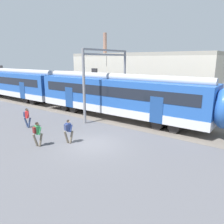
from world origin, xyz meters
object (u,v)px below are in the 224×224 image
at_px(pedestrian_green, 37,132).
at_px(pedestrian_navy, 68,129).
at_px(pedestrian_red, 27,116).
at_px(commuter_train, 15,83).

distance_m(pedestrian_green, pedestrian_navy, 2.00).
distance_m(pedestrian_red, pedestrian_green, 4.67).
xyz_separation_m(pedestrian_red, pedestrian_green, (4.23, -1.96, 0.00)).
bearing_deg(pedestrian_navy, pedestrian_green, -126.77).
xyz_separation_m(pedestrian_red, pedestrian_navy, (5.43, -0.36, 0.00)).
relative_size(pedestrian_red, pedestrian_green, 1.00).
height_order(pedestrian_red, pedestrian_navy, same).
xyz_separation_m(commuter_train, pedestrian_red, (13.67, -7.00, -1.26)).
height_order(commuter_train, pedestrian_navy, commuter_train).
height_order(commuter_train, pedestrian_green, commuter_train).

